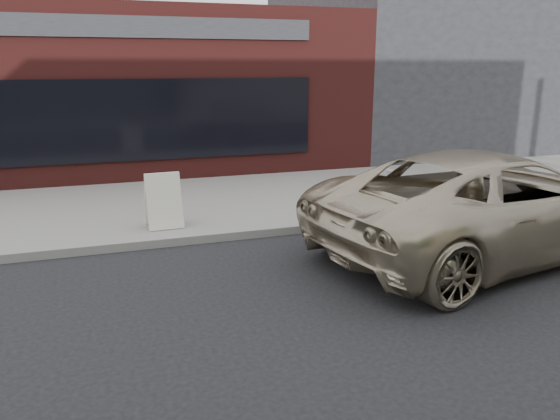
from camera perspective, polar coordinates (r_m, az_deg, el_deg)
ground at (r=6.36m, az=6.98°, el=-13.60°), size 120.00×120.00×0.00m
near_sidewalk at (r=12.62m, az=-6.69°, el=1.31°), size 44.00×6.00×0.15m
storefront at (r=19.03m, az=-17.45°, el=11.93°), size 14.00×10.07×4.50m
neighbour_building at (r=22.74m, az=15.24°, el=14.37°), size 10.00×10.00×6.00m
motorcycle at (r=9.86m, az=8.35°, el=0.02°), size 1.90×0.69×1.20m
minivan at (r=9.50m, az=21.13°, el=0.68°), size 6.55×3.91×1.71m
sandwich_sign at (r=10.16m, az=-12.11°, el=1.06°), size 0.65×0.60×1.00m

